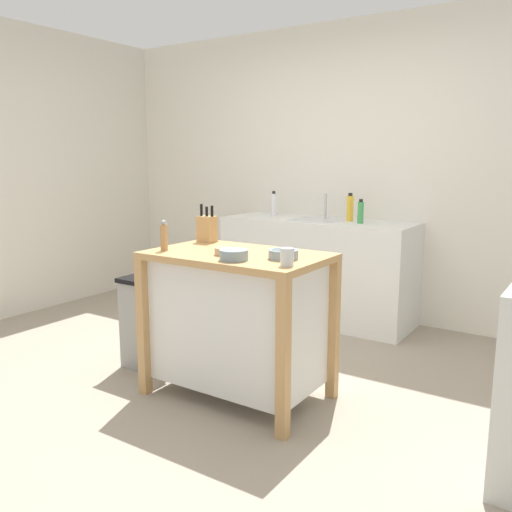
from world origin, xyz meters
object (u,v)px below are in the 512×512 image
Objects in this scene: knife_block at (207,228)px; sink_faucet at (326,206)px; kitchen_island at (238,317)px; pepper_grinder at (164,236)px; bowl_ceramic_small at (234,255)px; bottle_hand_soap at (361,212)px; bottle_dish_soap at (350,208)px; bowl_stoneware_deep at (283,254)px; bottle_spray_cleaner at (274,204)px; bowl_ceramic_wide at (224,251)px; drinking_cup at (287,257)px; trash_bin at (151,322)px.

sink_faucet is (0.07, 1.61, 0.03)m from knife_block.
pepper_grinder is (-0.40, -0.18, 0.47)m from kitchen_island.
bowl_ceramic_small is at bearing -2.03° from pepper_grinder.
bottle_dish_soap is at bearing 143.35° from bottle_hand_soap.
bowl_ceramic_small is 0.65× the size of bottle_dish_soap.
bottle_hand_soap is at bearing 87.20° from kitchen_island.
bowl_stoneware_deep is 2.13m from bottle_spray_cleaner.
drinking_cup is (0.46, -0.08, 0.02)m from bowl_ceramic_wide.
bowl_stoneware_deep is at bearing -18.40° from knife_block.
sink_faucet reaches higher than bowl_ceramic_wide.
knife_block reaches higher than pepper_grinder.
bottle_dish_soap reaches higher than kitchen_island.
bowl_ceramic_wide is 0.18× the size of trash_bin.
bottle_spray_cleaner is at bearing 113.66° from bowl_ceramic_wide.
kitchen_island is 6.33× the size of bowl_stoneware_deep.
knife_block is at bearing 154.62° from drinking_cup.
bottle_hand_soap is (-0.24, 1.66, 0.08)m from bowl_stoneware_deep.
bottle_hand_soap reaches higher than bowl_ceramic_small.
bottle_spray_cleaner reaches higher than pepper_grinder.
kitchen_island is at bearing -79.74° from sink_faucet.
bowl_ceramic_wide is at bearing 170.28° from drinking_cup.
bowl_ceramic_wide is 0.68× the size of bowl_stoneware_deep.
bowl_ceramic_small is at bearing -175.84° from drinking_cup.
bottle_spray_cleaner is at bearing 92.58° from trash_bin.
sink_faucet is (-0.33, 1.83, 0.51)m from kitchen_island.
trash_bin is 1.86m from bottle_spray_cleaner.
kitchen_island is at bearing 23.90° from pepper_grinder.
pepper_grinder reaches higher than bowl_ceramic_small.
sink_faucet reaches higher than bowl_stoneware_deep.
trash_bin is 1.97m from bottle_dish_soap.
bottle_spray_cleaner is (-0.51, -0.06, -0.00)m from sink_faucet.
bowl_ceramic_wide is 0.49× the size of bottle_spray_cleaner.
sink_faucet is (-0.45, 2.03, 0.09)m from bowl_ceramic_small.
kitchen_island is at bearing -2.88° from trash_bin.
kitchen_island is 0.65m from pepper_grinder.
bottle_hand_soap is (0.10, 1.74, 0.08)m from bowl_ceramic_wide.
kitchen_island is 4.72× the size of sink_faucet.
kitchen_island is 1.65× the size of trash_bin.
bowl_ceramic_small is 1.39× the size of bowl_ceramic_wide.
bottle_dish_soap is (-0.04, 1.84, 0.10)m from bowl_ceramic_wide.
bottle_dish_soap is at bearing 91.96° from kitchen_island.
bowl_ceramic_small is 0.17m from bowl_ceramic_wide.
bowl_ceramic_small is 0.25× the size of trash_bin.
bowl_stoneware_deep reaches higher than trash_bin.
bowl_stoneware_deep is 0.72× the size of bottle_spray_cleaner.
bottle_spray_cleaner is at bearing 115.95° from bowl_ceramic_small.
trash_bin is at bearing 164.96° from bowl_ceramic_small.
bowl_stoneware_deep is 0.75m from pepper_grinder.
pepper_grinder is (-0.52, 0.02, 0.06)m from bowl_ceramic_small.
bowl_ceramic_wide is 0.35m from bowl_stoneware_deep.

